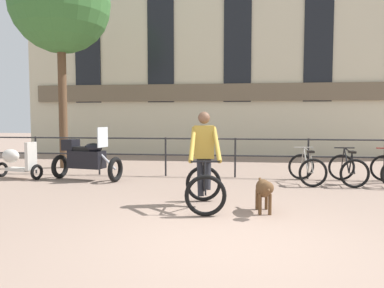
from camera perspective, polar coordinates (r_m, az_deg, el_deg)
The scene contains 10 objects.
ground_plane at distance 4.98m, azimuth 5.85°, elevation -14.67°, with size 60.00×60.00×0.00m, color gray.
canal_railing at distance 9.95m, azimuth 6.60°, elevation -1.04°, with size 15.05×0.05×1.05m.
building_facade at distance 15.90m, azimuth 6.95°, elevation 13.10°, with size 18.00×0.72×8.20m.
cyclist_with_bike at distance 6.69m, azimuth 1.87°, elevation -3.08°, with size 0.82×1.25×1.70m.
dog at distance 6.37m, azimuth 10.94°, elevation -6.78°, with size 0.30×0.99×0.59m.
parked_motorcycle at distance 9.85m, azimuth -15.82°, elevation -2.09°, with size 1.85×0.96×1.35m.
parked_bicycle_near_lamp at distance 9.48m, azimuth 17.10°, elevation -3.58°, with size 0.76×1.17×0.86m.
parked_bicycle_mid_left at distance 9.69m, azimuth 22.65°, elevation -3.56°, with size 0.67×1.12×0.86m.
parked_scooter at distance 10.77m, azimuth -25.08°, elevation -2.34°, with size 1.34×0.70×0.96m.
tree_canalside_left at distance 12.90m, azimuth -19.43°, elevation 19.50°, with size 3.05×3.05×6.62m.
Camera 1 is at (0.10, -4.71, 1.61)m, focal length 35.00 mm.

